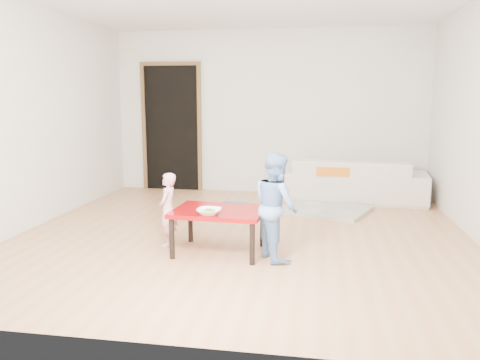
% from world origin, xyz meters
% --- Properties ---
extents(floor, '(5.00, 5.00, 0.01)m').
position_xyz_m(floor, '(0.00, 0.00, 0.00)').
color(floor, tan).
rests_on(floor, ground).
extents(back_wall, '(5.00, 0.02, 2.60)m').
position_xyz_m(back_wall, '(0.00, 2.50, 1.30)').
color(back_wall, silver).
rests_on(back_wall, floor).
extents(left_wall, '(0.02, 5.00, 2.60)m').
position_xyz_m(left_wall, '(-2.50, 0.00, 1.30)').
color(left_wall, silver).
rests_on(left_wall, floor).
extents(doorway, '(1.02, 0.08, 2.11)m').
position_xyz_m(doorway, '(-1.60, 2.48, 1.02)').
color(doorway, brown).
rests_on(doorway, back_wall).
extents(sofa, '(2.25, 1.06, 0.63)m').
position_xyz_m(sofa, '(1.32, 2.05, 0.32)').
color(sofa, beige).
rests_on(sofa, floor).
extents(cushion, '(0.52, 0.47, 0.13)m').
position_xyz_m(cushion, '(1.06, 1.86, 0.48)').
color(cushion, orange).
rests_on(cushion, sofa).
extents(red_table, '(0.91, 0.70, 0.44)m').
position_xyz_m(red_table, '(-0.13, -0.70, 0.22)').
color(red_table, maroon).
rests_on(red_table, floor).
extents(bowl, '(0.23, 0.23, 0.06)m').
position_xyz_m(bowl, '(-0.17, -0.91, 0.47)').
color(bowl, white).
rests_on(bowl, red_table).
extents(broccoli, '(0.12, 0.12, 0.06)m').
position_xyz_m(broccoli, '(-0.17, -0.91, 0.47)').
color(broccoli, '#2D5919').
rests_on(broccoli, red_table).
extents(child_pink, '(0.18, 0.28, 0.76)m').
position_xyz_m(child_pink, '(-0.70, -0.54, 0.38)').
color(child_pink, pink).
rests_on(child_pink, floor).
extents(child_blue, '(0.58, 0.62, 1.01)m').
position_xyz_m(child_blue, '(0.44, -0.77, 0.51)').
color(child_blue, '#5785CB').
rests_on(child_blue, floor).
extents(basin, '(0.46, 0.46, 0.14)m').
position_xyz_m(basin, '(-0.27, 0.81, 0.07)').
color(basin, '#2B61A5').
rests_on(basin, floor).
extents(blanket, '(1.34, 1.24, 0.05)m').
position_xyz_m(blanket, '(0.94, 1.24, 0.03)').
color(blanket, beige).
rests_on(blanket, floor).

